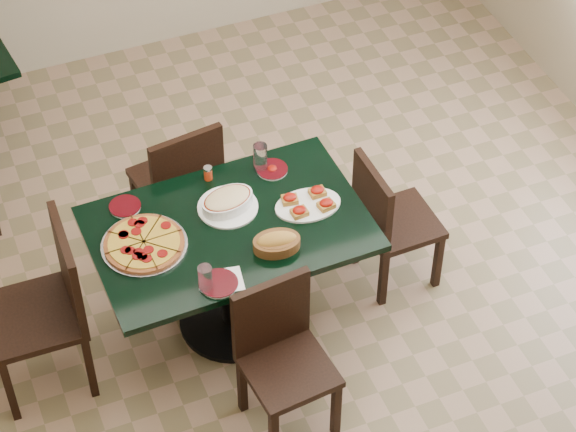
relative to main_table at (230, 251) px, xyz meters
name	(u,v)px	position (x,y,z in m)	size (l,w,h in m)	color
floor	(286,324)	(0.26, -0.13, -0.57)	(5.50, 5.50, 0.00)	#8B6A50
main_table	(230,251)	(0.00, 0.00, 0.00)	(1.42, 0.93, 0.75)	black
chair_far	(181,180)	(-0.05, 0.66, -0.06)	(0.48, 0.48, 0.91)	black
chair_near	(281,350)	(0.03, -0.64, -0.08)	(0.45, 0.45, 0.87)	black
chair_right	(387,218)	(0.90, -0.01, -0.09)	(0.41, 0.41, 0.86)	black
chair_left	(50,301)	(-0.94, 0.02, 0.00)	(0.48, 0.48, 1.01)	black
pepperoni_pizza	(144,244)	(-0.44, 0.03, 0.20)	(0.43, 0.43, 0.04)	#BBBBC3
lasagna_casserole	(227,202)	(0.04, 0.12, 0.23)	(0.32, 0.31, 0.09)	white
bread_basket	(277,242)	(0.17, -0.23, 0.22)	(0.26, 0.20, 0.10)	brown
bruschetta_platter	(308,203)	(0.43, -0.02, 0.21)	(0.36, 0.26, 0.05)	white
side_plate_near	(219,284)	(-0.18, -0.35, 0.19)	(0.19, 0.19, 0.02)	white
side_plate_far_r	(272,169)	(0.35, 0.30, 0.19)	(0.17, 0.17, 0.03)	white
side_plate_far_l	(125,207)	(-0.45, 0.32, 0.19)	(0.16, 0.16, 0.02)	white
napkin_setting	(227,280)	(-0.13, -0.34, 0.18)	(0.18, 0.18, 0.01)	white
water_glass_a	(260,157)	(0.30, 0.34, 0.26)	(0.08, 0.08, 0.16)	silver
water_glass_b	(205,279)	(-0.24, -0.36, 0.26)	(0.07, 0.07, 0.15)	silver
pepper_shaker	(208,173)	(0.02, 0.37, 0.22)	(0.05, 0.05, 0.08)	#B84013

